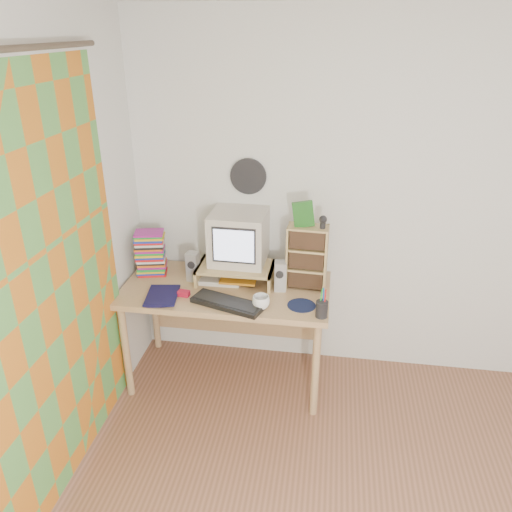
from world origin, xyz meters
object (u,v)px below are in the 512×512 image
(dvd_stack, at_px, (151,256))
(diary, at_px, (147,294))
(crt_monitor, at_px, (238,239))
(desk, at_px, (228,300))
(mug, at_px, (261,302))
(keyboard, at_px, (228,303))
(cd_rack, at_px, (307,257))

(dvd_stack, bearing_deg, diary, -89.33)
(crt_monitor, bearing_deg, desk, -122.86)
(diary, bearing_deg, desk, 21.53)
(crt_monitor, bearing_deg, mug, -59.42)
(desk, height_order, keyboard, keyboard)
(dvd_stack, bearing_deg, keyboard, -42.71)
(desk, xyz_separation_m, cd_rack, (0.54, 0.03, 0.35))
(desk, height_order, diary, diary)
(cd_rack, height_order, mug, cd_rack)
(crt_monitor, height_order, cd_rack, crt_monitor)
(crt_monitor, xyz_separation_m, cd_rack, (0.48, -0.06, -0.08))
(crt_monitor, distance_m, keyboard, 0.48)
(desk, bearing_deg, mug, -47.47)
(crt_monitor, bearing_deg, keyboard, -88.33)
(cd_rack, relative_size, mug, 4.00)
(dvd_stack, height_order, diary, dvd_stack)
(keyboard, height_order, dvd_stack, dvd_stack)
(desk, distance_m, diary, 0.58)
(mug, bearing_deg, dvd_stack, 156.76)
(mug, distance_m, diary, 0.76)
(cd_rack, bearing_deg, dvd_stack, -178.25)
(mug, bearing_deg, desk, 132.53)
(desk, bearing_deg, cd_rack, 2.94)
(mug, height_order, diary, mug)
(diary, bearing_deg, mug, -10.21)
(desk, bearing_deg, dvd_stack, 174.00)
(crt_monitor, relative_size, keyboard, 0.80)
(mug, bearing_deg, keyboard, 179.35)
(mug, bearing_deg, diary, 178.21)
(mug, bearing_deg, crt_monitor, 119.25)
(desk, height_order, dvd_stack, dvd_stack)
(dvd_stack, distance_m, diary, 0.36)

